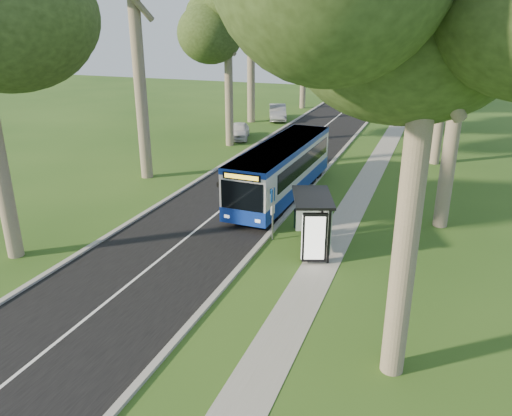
{
  "coord_description": "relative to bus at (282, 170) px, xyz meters",
  "views": [
    {
      "loc": [
        7.01,
        -18.52,
        9.48
      ],
      "look_at": [
        -0.37,
        1.11,
        1.6
      ],
      "focal_mm": 35.0,
      "sensor_mm": 36.0,
      "label": 1
    }
  ],
  "objects": [
    {
      "name": "tree_west_e",
      "position": [
        -7.29,
        30.46,
        8.71
      ],
      "size": [
        5.2,
        5.2,
        13.86
      ],
      "color": "#7A6B56",
      "rests_on": "ground"
    },
    {
      "name": "tree_east_c",
      "position": [
        8.01,
        10.46,
        8.48
      ],
      "size": [
        5.2,
        5.2,
        13.55
      ],
      "color": "#7A6B56",
      "rests_on": "ground"
    },
    {
      "name": "tree_west_c",
      "position": [
        -7.79,
        10.46,
        8.43
      ],
      "size": [
        5.2,
        5.2,
        13.48
      ],
      "color": "#7A6B56",
      "rests_on": "ground"
    },
    {
      "name": "car_silver",
      "position": [
        -7.64,
        22.35,
        -0.8
      ],
      "size": [
        3.15,
        4.95,
        1.54
      ],
      "primitive_type": "imported",
      "rotation": [
        0.0,
        0.0,
        0.35
      ],
      "color": "#96989D",
      "rests_on": "ground"
    },
    {
      "name": "bus_stop_sign",
      "position": [
        1.5,
        -6.07,
        0.01
      ],
      "size": [
        0.11,
        0.36,
        2.53
      ],
      "rotation": [
        0.0,
        0.0,
        -0.16
      ],
      "color": "gray",
      "rests_on": "ground"
    },
    {
      "name": "tree_east_d",
      "position": [
        9.21,
        22.46,
        8.16
      ],
      "size": [
        5.2,
        5.2,
        13.12
      ],
      "color": "#7A6B56",
      "rests_on": "ground"
    },
    {
      "name": "footpath",
      "position": [
        4.21,
        2.46,
        -1.56
      ],
      "size": [
        1.5,
        100.0,
        0.02
      ],
      "primitive_type": "cube",
      "color": "gray",
      "rests_on": "ground"
    },
    {
      "name": "kerb_west",
      "position": [
        -5.79,
        2.46,
        -1.51
      ],
      "size": [
        0.25,
        100.0,
        0.12
      ],
      "primitive_type": "cube",
      "color": "#9E9B93",
      "rests_on": "ground"
    },
    {
      "name": "bus",
      "position": [
        0.0,
        0.0,
        0.0
      ],
      "size": [
        2.71,
        11.49,
        3.03
      ],
      "rotation": [
        0.0,
        0.0,
        -0.03
      ],
      "color": "silver",
      "rests_on": "ground"
    },
    {
      "name": "litter_bin",
      "position": [
        2.23,
        -4.2,
        -1.1
      ],
      "size": [
        0.52,
        0.52,
        0.92
      ],
      "rotation": [
        0.0,
        0.0,
        0.42
      ],
      "color": "black",
      "rests_on": "ground"
    },
    {
      "name": "centre_line",
      "position": [
        -2.29,
        2.46,
        -1.55
      ],
      "size": [
        0.12,
        100.0,
        0.0
      ],
      "primitive_type": "cube",
      "color": "white",
      "rests_on": "road"
    },
    {
      "name": "road",
      "position": [
        -2.29,
        2.46,
        -1.56
      ],
      "size": [
        7.0,
        100.0,
        0.02
      ],
      "primitive_type": "cube",
      "color": "black",
      "rests_on": "ground"
    },
    {
      "name": "kerb_east",
      "position": [
        1.21,
        2.46,
        -1.51
      ],
      "size": [
        0.25,
        100.0,
        0.12
      ],
      "primitive_type": "cube",
      "color": "#9E9B93",
      "rests_on": "ground"
    },
    {
      "name": "car_white",
      "position": [
        -8.0,
        12.91,
        -0.89
      ],
      "size": [
        2.72,
        4.3,
        1.36
      ],
      "primitive_type": "imported",
      "rotation": [
        0.0,
        0.0,
        0.3
      ],
      "color": "silver",
      "rests_on": "ground"
    },
    {
      "name": "ground",
      "position": [
        1.21,
        -7.54,
        -1.57
      ],
      "size": [
        120.0,
        120.0,
        0.0
      ],
      "primitive_type": "plane",
      "color": "#274A17",
      "rests_on": "ground"
    },
    {
      "name": "bus_shelter",
      "position": [
        3.59,
        -6.96,
        0.22
      ],
      "size": [
        2.51,
        3.32,
        2.54
      ],
      "rotation": [
        0.0,
        0.0,
        0.35
      ],
      "color": "black",
      "rests_on": "ground"
    }
  ]
}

